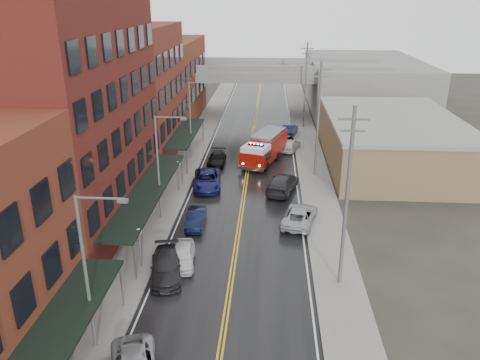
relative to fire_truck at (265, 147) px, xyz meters
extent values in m
cube|color=black|center=(-1.78, -9.47, -1.73)|extent=(11.00, 160.00, 0.02)
cube|color=slate|center=(-9.08, -9.47, -1.66)|extent=(3.00, 160.00, 0.15)
cube|color=slate|center=(5.52, -9.47, -1.66)|extent=(3.00, 160.00, 0.15)
cube|color=gray|center=(-7.43, -9.47, -1.66)|extent=(0.30, 160.00, 0.15)
cube|color=gray|center=(3.87, -9.47, -1.66)|extent=(0.30, 160.00, 0.15)
cube|color=#551716|center=(-15.08, -16.47, 7.26)|extent=(9.00, 20.00, 18.00)
cube|color=maroon|center=(-15.08, 1.03, 5.76)|extent=(9.00, 15.00, 15.00)
cube|color=maroon|center=(-15.08, 18.53, 4.26)|extent=(9.00, 20.00, 12.00)
cube|color=olive|center=(14.22, 0.53, 0.76)|extent=(14.00, 22.00, 5.00)
cube|color=slate|center=(16.22, 30.53, 2.26)|extent=(18.00, 30.00, 8.00)
cube|color=black|center=(-9.28, -35.47, 1.26)|extent=(2.60, 16.00, 0.18)
cylinder|color=slate|center=(-8.13, -27.87, -0.24)|extent=(0.10, 0.10, 3.00)
cube|color=black|center=(-9.28, -16.47, 1.26)|extent=(2.60, 18.00, 0.18)
cylinder|color=slate|center=(-8.13, -25.07, -0.24)|extent=(0.10, 0.10, 3.00)
cylinder|color=slate|center=(-8.13, -7.87, -0.24)|extent=(0.10, 0.10, 3.00)
cube|color=black|center=(-9.28, 1.03, 1.26)|extent=(2.60, 13.00, 0.18)
cylinder|color=slate|center=(-8.13, -5.07, -0.24)|extent=(0.10, 0.10, 3.00)
cylinder|color=slate|center=(-8.13, 7.13, -0.24)|extent=(0.10, 0.10, 3.00)
cylinder|color=#59595B|center=(-8.18, -23.47, -0.34)|extent=(0.14, 0.14, 2.80)
sphere|color=silver|center=(-8.18, -23.47, 1.16)|extent=(0.44, 0.44, 0.44)
cylinder|color=#59595B|center=(-8.18, -9.47, -0.34)|extent=(0.14, 0.14, 2.80)
sphere|color=silver|center=(-8.18, -9.47, 1.16)|extent=(0.44, 0.44, 0.44)
cylinder|color=#59595B|center=(-8.58, -31.47, 2.76)|extent=(0.18, 0.18, 9.00)
cylinder|color=#59595B|center=(-7.38, -31.47, 7.16)|extent=(2.40, 0.12, 0.12)
cube|color=#59595B|center=(-6.28, -31.47, 7.06)|extent=(0.50, 0.22, 0.18)
cylinder|color=#59595B|center=(-8.58, -15.47, 2.76)|extent=(0.18, 0.18, 9.00)
cylinder|color=#59595B|center=(-7.38, -15.47, 7.16)|extent=(2.40, 0.12, 0.12)
cube|color=#59595B|center=(-6.28, -15.47, 7.06)|extent=(0.50, 0.22, 0.18)
cylinder|color=#59595B|center=(-8.58, 0.53, 2.76)|extent=(0.18, 0.18, 9.00)
cylinder|color=#59595B|center=(-7.38, 0.53, 7.16)|extent=(2.40, 0.12, 0.12)
cube|color=#59595B|center=(-6.28, 0.53, 7.06)|extent=(0.50, 0.22, 0.18)
cylinder|color=#59595B|center=(5.42, -24.47, 4.26)|extent=(0.24, 0.24, 12.00)
cube|color=#59595B|center=(5.42, -24.47, 9.46)|extent=(1.80, 0.12, 0.12)
cube|color=#59595B|center=(5.42, -24.47, 8.76)|extent=(1.40, 0.12, 0.12)
cylinder|color=#59595B|center=(5.42, -4.47, 4.26)|extent=(0.24, 0.24, 12.00)
cube|color=#59595B|center=(5.42, -4.47, 9.46)|extent=(1.80, 0.12, 0.12)
cube|color=#59595B|center=(5.42, -4.47, 8.76)|extent=(1.40, 0.12, 0.12)
cylinder|color=#59595B|center=(5.42, 15.53, 4.26)|extent=(0.24, 0.24, 12.00)
cube|color=#59595B|center=(5.42, 15.53, 9.46)|extent=(1.80, 0.12, 0.12)
cube|color=#59595B|center=(5.42, 15.53, 8.76)|extent=(1.40, 0.12, 0.12)
cube|color=slate|center=(-1.78, 22.53, 5.01)|extent=(40.00, 10.00, 1.50)
cube|color=slate|center=(-12.78, 22.53, 1.26)|extent=(1.60, 8.00, 6.00)
cube|color=slate|center=(9.22, 22.53, 1.26)|extent=(1.60, 8.00, 6.00)
cube|color=#8D0F06|center=(0.43, 1.32, -0.02)|extent=(4.52, 6.64, 2.32)
cube|color=#8D0F06|center=(-0.91, -2.78, -0.36)|extent=(3.52, 3.59, 1.66)
cube|color=silver|center=(-0.91, -2.78, 0.75)|extent=(3.32, 3.34, 0.55)
cube|color=black|center=(-0.84, -2.57, -0.02)|extent=(3.20, 2.55, 0.88)
cube|color=slate|center=(0.43, 1.32, 1.30)|extent=(4.12, 6.13, 0.33)
cube|color=black|center=(-0.91, -2.78, 1.11)|extent=(1.78, 0.85, 0.15)
sphere|color=#FF0C0C|center=(-1.49, -2.59, 1.20)|extent=(0.22, 0.22, 0.22)
sphere|color=#1933FF|center=(-0.34, -2.97, 1.20)|extent=(0.22, 0.22, 0.22)
cylinder|color=black|center=(-2.10, -2.50, -1.18)|extent=(1.17, 0.71, 1.10)
cylinder|color=black|center=(0.21, -3.26, -1.18)|extent=(1.17, 0.71, 1.10)
cylinder|color=black|center=(-0.89, 1.17, -1.18)|extent=(1.17, 0.71, 1.10)
cylinder|color=black|center=(1.42, 0.41, -1.18)|extent=(1.17, 0.71, 1.10)
cylinder|color=black|center=(-0.03, 3.80, -1.18)|extent=(1.17, 0.71, 1.10)
cylinder|color=black|center=(2.28, 3.04, -1.18)|extent=(1.17, 0.71, 1.10)
imported|color=black|center=(-6.24, -24.24, -1.01)|extent=(2.94, 5.33, 1.46)
imported|color=silver|center=(-5.38, -22.67, -1.04)|extent=(2.11, 4.26, 1.40)
imported|color=black|center=(-5.38, -16.67, -1.07)|extent=(1.55, 4.09, 1.33)
imported|color=#161652|center=(-5.56, -8.23, -0.94)|extent=(3.24, 5.97, 1.59)
imported|color=black|center=(-5.38, -1.37, -1.06)|extent=(1.90, 4.66, 1.35)
imported|color=#A9ADB2|center=(3.22, -15.67, -1.00)|extent=(3.58, 5.70, 1.47)
imported|color=#29292C|center=(1.90, -8.75, -0.91)|extent=(3.68, 6.11, 1.66)
imported|color=silver|center=(3.13, 4.42, -1.01)|extent=(3.02, 4.62, 1.46)
imported|color=black|center=(3.22, 11.17, -0.95)|extent=(2.60, 4.99, 1.56)
camera|label=1|loc=(0.61, -51.25, 16.04)|focal=35.00mm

